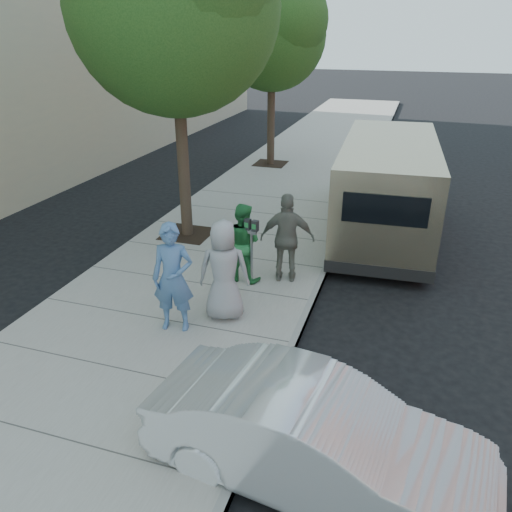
% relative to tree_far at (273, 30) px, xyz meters
% --- Properties ---
extents(ground, '(120.00, 120.00, 0.00)m').
position_rel_tree_far_xyz_m(ground, '(2.25, -10.00, -4.88)').
color(ground, black).
rests_on(ground, ground).
extents(sidewalk, '(5.00, 60.00, 0.15)m').
position_rel_tree_far_xyz_m(sidewalk, '(1.25, -10.00, -4.81)').
color(sidewalk, gray).
rests_on(sidewalk, ground).
extents(curb_face, '(0.12, 60.00, 0.16)m').
position_rel_tree_far_xyz_m(curb_face, '(3.69, -10.00, -4.81)').
color(curb_face, gray).
rests_on(curb_face, ground).
extents(tree_far, '(3.92, 3.80, 6.49)m').
position_rel_tree_far_xyz_m(tree_far, '(0.00, 0.00, 0.00)').
color(tree_far, black).
rests_on(tree_far, sidewalk).
extents(parking_meter, '(0.31, 0.16, 1.41)m').
position_rel_tree_far_xyz_m(parking_meter, '(2.38, -9.71, -3.71)').
color(parking_meter, gray).
rests_on(parking_meter, sidewalk).
extents(van, '(2.54, 6.70, 2.45)m').
position_rel_tree_far_xyz_m(van, '(4.68, -5.67, -3.59)').
color(van, tan).
rests_on(van, ground).
extents(sedan, '(4.19, 1.91, 1.33)m').
position_rel_tree_far_xyz_m(sedan, '(4.59, -14.03, -4.22)').
color(sedan, silver).
rests_on(sedan, ground).
extents(person_officer, '(0.80, 0.61, 1.95)m').
position_rel_tree_far_xyz_m(person_officer, '(1.62, -11.66, -3.76)').
color(person_officer, '#4D74A4').
rests_on(person_officer, sidewalk).
extents(person_green_shirt, '(0.86, 0.70, 1.66)m').
position_rel_tree_far_xyz_m(person_green_shirt, '(2.12, -9.54, -3.90)').
color(person_green_shirt, '#2B8542').
rests_on(person_green_shirt, sidewalk).
extents(person_gray_shirt, '(1.04, 0.84, 1.86)m').
position_rel_tree_far_xyz_m(person_gray_shirt, '(2.31, -11.04, -3.81)').
color(person_gray_shirt, '#98989B').
rests_on(person_gray_shirt, sidewalk).
extents(person_striped_polo, '(1.17, 0.68, 1.87)m').
position_rel_tree_far_xyz_m(person_striped_polo, '(3.01, -9.30, -3.80)').
color(person_striped_polo, slate).
rests_on(person_striped_polo, sidewalk).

